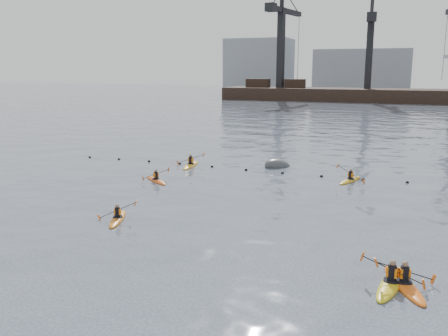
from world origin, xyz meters
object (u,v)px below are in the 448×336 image
Objects in this scene: kayaker_4 at (404,283)px; kayaker_5 at (191,165)px; kayaker_3 at (350,180)px; kayaker_1 at (391,282)px; kayaker_2 at (156,180)px; kayaker_0 at (118,218)px; mooring_buoy at (278,166)px.

kayaker_4 is 24.12m from kayaker_5.
kayaker_3 is at bearing -11.38° from kayaker_5.
kayaker_1 reaches higher than kayaker_2.
kayaker_4 is at bearing -53.80° from kayaker_5.
kayaker_3 reaches higher than kayaker_0.
kayaker_0 is 0.87× the size of kayaker_1.
kayaker_1 is 16.96m from kayaker_3.
mooring_buoy is at bearing 54.18° from kayaker_0.
mooring_buoy is (6.82, 8.25, -0.09)m from kayaker_2.
kayaker_4 is 0.95× the size of kayaker_5.
kayaker_0 is at bearing -109.13° from kayaker_3.
kayaker_0 is at bearing -126.58° from kayaker_2.
kayaker_5 is at bearing -164.74° from kayaker_3.
kayaker_3 is (13.03, 5.06, 0.00)m from kayaker_2.
kayaker_1 is at bearing -59.90° from kayaker_3.
kayaker_2 is (-2.45, 8.59, 0.00)m from kayaker_0.
kayaker_3 is 13.03m from kayaker_5.
kayaker_4 is at bearing -86.76° from kayaker_2.
kayaker_5 is at bearing -160.37° from mooring_buoy.
kayaker_0 is 17.40m from mooring_buoy.
kayaker_5 reaches higher than kayaker_4.
kayaker_2 is 0.87× the size of kayaker_3.
kayaker_0 is 0.90× the size of kayaker_4.
kayaker_3 is at bearing 30.94° from kayaker_0.
kayaker_5 reaches higher than kayaker_2.
kayaker_4 reaches higher than mooring_buoy.
kayaker_3 reaches higher than kayaker_1.
kayaker_4 is at bearing -58.38° from kayaker_3.
kayaker_5 is at bearing -69.26° from kayaker_4.
kayaker_1 is 1.43× the size of mooring_buoy.
kayaker_1 is 0.99× the size of kayaker_5.
mooring_buoy is (-6.21, 3.19, -0.10)m from kayaker_3.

